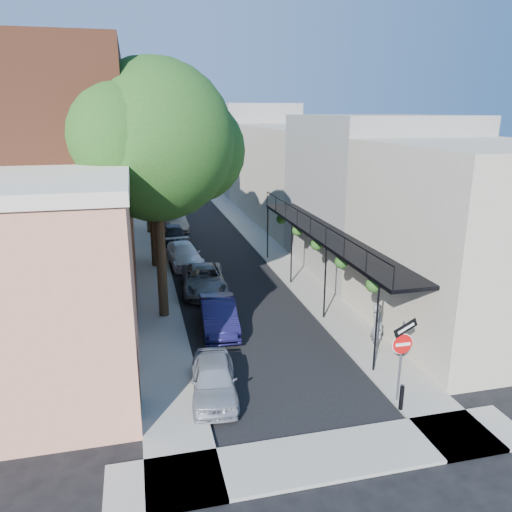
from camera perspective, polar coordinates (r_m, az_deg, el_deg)
ground at (r=15.75m, az=6.96°, el=-19.73°), size 160.00×160.00×0.00m
road_surface at (r=43.12m, az=-7.08°, el=3.79°), size 6.00×64.00×0.01m
sidewalk_left at (r=42.85m, az=-12.41°, el=3.53°), size 2.00×64.00×0.12m
sidewalk_right at (r=43.73m, az=-1.86°, el=4.15°), size 2.00×64.00×0.12m
sidewalk_cross at (r=14.97m, az=8.40°, el=-21.68°), size 12.00×2.00×0.12m
buildings_left at (r=41.10m, az=-20.26°, el=9.29°), size 10.10×59.10×12.00m
buildings_right at (r=43.82m, az=4.73°, el=9.91°), size 9.80×55.00×10.00m
sign_post at (r=16.68m, az=16.38°, el=-9.97°), size 0.89×0.17×2.99m
bollard at (r=16.97m, az=16.29°, el=-15.31°), size 0.14×0.14×0.80m
oak_near at (r=22.20m, az=-10.38°, el=12.53°), size 7.48×6.80×11.42m
oak_mid at (r=30.19m, az=-11.40°, el=11.83°), size 6.60×6.00×10.20m
oak_far at (r=39.16m, az=-12.05°, el=14.50°), size 7.70×7.00×11.90m
parked_car_a at (r=17.17m, az=-4.84°, el=-13.83°), size 1.90×3.86×1.27m
parked_car_b at (r=21.88m, az=-4.29°, el=-6.74°), size 1.76×4.29×1.38m
parked_car_c at (r=26.48m, az=-5.97°, el=-2.68°), size 2.59×4.99×1.34m
parked_car_d at (r=31.17m, az=-8.23°, el=0.15°), size 2.25×4.72×1.33m
parked_car_e at (r=36.16m, az=-9.32°, el=2.40°), size 1.66×4.09×1.39m
parked_car_f at (r=40.42m, az=-9.05°, el=3.81°), size 1.68×4.06×1.31m
parked_car_g at (r=45.81m, az=-10.56°, el=5.11°), size 2.49×4.44×1.17m
pedestrian at (r=20.28m, az=13.66°, el=-7.89°), size 0.52×0.74×1.93m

